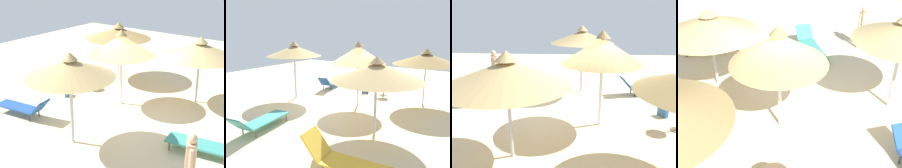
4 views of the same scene
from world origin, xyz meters
The scene contains 6 objects.
ground centered at (0.00, 0.00, -0.05)m, with size 24.00×24.00×0.10m, color beige.
parasol_umbrella_back centered at (-1.44, -2.00, 1.99)m, with size 2.79×2.79×2.46m.
parasol_umbrella_edge centered at (0.69, -0.21, 2.19)m, with size 2.28×2.28×2.75m.
lounge_chair_far_right centered at (-3.26, 1.20, 0.34)m, with size 2.31×0.95×0.77m.
lounge_chair_near_left centered at (-3.81, -2.40, 0.42)m, with size 0.83×2.14×0.93m.
person_standing_far_left centered at (-3.58, 3.20, 0.93)m, with size 0.31×0.41×1.64m.
Camera 4 is at (6.66, -0.56, 5.12)m, focal length 48.04 mm.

